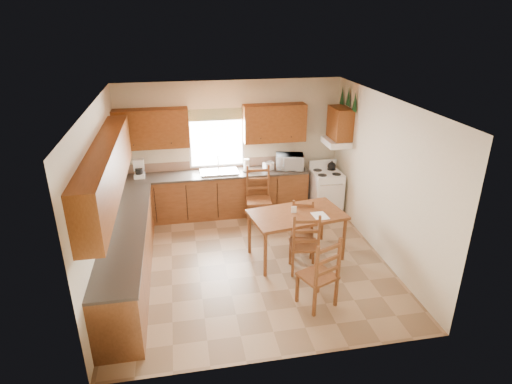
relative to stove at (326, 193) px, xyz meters
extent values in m
plane|color=#987756|center=(-1.88, -1.65, -0.44)|extent=(4.50, 4.50, 0.00)
plane|color=brown|center=(-1.88, -1.65, 2.26)|extent=(4.50, 4.50, 0.00)
plane|color=beige|center=(-4.13, -1.65, 0.91)|extent=(4.50, 4.50, 0.00)
plane|color=beige|center=(0.37, -1.65, 0.91)|extent=(4.50, 4.50, 0.00)
plane|color=beige|center=(-1.88, 0.60, 0.91)|extent=(4.50, 4.50, 0.00)
plane|color=beige|center=(-1.88, -3.90, 0.91)|extent=(4.50, 4.50, 0.00)
cube|color=brown|center=(-2.25, 0.30, 0.00)|extent=(3.75, 0.60, 0.88)
cube|color=brown|center=(-3.83, -1.80, 0.00)|extent=(0.60, 3.60, 0.88)
cube|color=#3C342E|center=(-2.25, 0.30, 0.46)|extent=(3.75, 0.63, 0.04)
cube|color=#3C342E|center=(-3.83, -1.80, 0.46)|extent=(0.63, 3.60, 0.04)
cube|color=#8D6B55|center=(-2.25, 0.59, 0.57)|extent=(3.75, 0.01, 0.18)
cube|color=brown|center=(-3.43, 0.44, 1.42)|extent=(1.41, 0.33, 0.75)
cube|color=brown|center=(-1.02, 0.44, 1.42)|extent=(1.25, 0.33, 0.75)
cube|color=brown|center=(-3.96, -1.80, 1.42)|extent=(0.33, 3.60, 0.75)
cube|color=brown|center=(0.20, 0.00, 1.46)|extent=(0.33, 0.62, 0.62)
cube|color=white|center=(0.15, 0.00, 1.08)|extent=(0.44, 0.62, 0.12)
cube|color=white|center=(-2.18, 0.57, 1.11)|extent=(1.13, 0.02, 1.18)
cube|color=white|center=(-2.18, 0.57, 1.11)|extent=(1.05, 0.01, 1.10)
cube|color=#46622F|center=(-2.18, 0.54, 1.61)|extent=(1.19, 0.01, 0.24)
cube|color=silver|center=(-2.18, 0.30, 0.50)|extent=(0.75, 0.45, 0.04)
cone|color=#133D1C|center=(0.33, -0.32, 1.94)|extent=(0.22, 0.22, 0.36)
cone|color=#133D1C|center=(0.33, 0.00, 1.98)|extent=(0.22, 0.22, 0.36)
cone|color=#133D1C|center=(0.33, 0.32, 1.94)|extent=(0.22, 0.22, 0.36)
cube|color=white|center=(0.00, 0.00, 0.00)|extent=(0.60, 0.62, 0.87)
cube|color=white|center=(-3.74, 0.33, 0.64)|extent=(0.23, 0.26, 0.31)
cylinder|color=white|center=(-1.62, 0.26, 0.62)|extent=(0.15, 0.15, 0.27)
cube|color=white|center=(-1.16, 0.29, 0.57)|extent=(0.23, 0.20, 0.16)
imported|color=white|center=(-0.72, 0.27, 0.64)|extent=(0.58, 0.47, 0.31)
cube|color=brown|center=(-1.09, -1.61, -0.02)|extent=(1.66, 1.12, 0.82)
cube|color=brown|center=(-1.14, -2.93, 0.12)|extent=(0.60, 0.59, 1.10)
cube|color=brown|center=(-1.08, -2.05, 0.10)|extent=(0.51, 0.49, 1.07)
cube|color=brown|center=(-1.47, -0.26, 0.14)|extent=(0.52, 0.50, 1.14)
cube|color=brown|center=(-0.96, -1.54, 0.03)|extent=(0.48, 0.47, 0.93)
cube|color=white|center=(-0.74, -1.77, 0.39)|extent=(0.25, 0.32, 0.00)
cube|color=white|center=(-1.13, -1.58, 0.45)|extent=(0.09, 0.03, 0.11)
camera|label=1|loc=(-2.94, -7.78, 3.49)|focal=30.00mm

